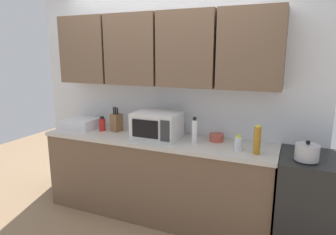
# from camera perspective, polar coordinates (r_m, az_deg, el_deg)

# --- Properties ---
(wall_back_with_cabinets) EXTENTS (3.39, 0.38, 2.60)m
(wall_back_with_cabinets) POSITION_cam_1_polar(r_m,az_deg,el_deg) (3.30, -0.72, 8.58)
(wall_back_with_cabinets) COLOR white
(wall_back_with_cabinets) RESTS_ON ground_plane
(counter_run) EXTENTS (2.52, 0.63, 0.90)m
(counter_run) POSITION_cam_1_polar(r_m,az_deg,el_deg) (3.36, -2.31, -11.21)
(counter_run) COLOR brown
(counter_run) RESTS_ON ground_plane
(stove_range) EXTENTS (0.76, 0.64, 0.91)m
(stove_range) POSITION_cam_1_polar(r_m,az_deg,el_deg) (3.08, 27.45, -14.94)
(stove_range) COLOR black
(stove_range) RESTS_ON ground_plane
(kettle) EXTENTS (0.19, 0.19, 0.17)m
(kettle) POSITION_cam_1_polar(r_m,az_deg,el_deg) (2.74, 25.17, -6.06)
(kettle) COLOR #B2B2B7
(kettle) RESTS_ON stove_range
(microwave) EXTENTS (0.48, 0.37, 0.28)m
(microwave) POSITION_cam_1_polar(r_m,az_deg,el_deg) (3.14, -2.15, -1.53)
(microwave) COLOR silver
(microwave) RESTS_ON counter_run
(dish_rack) EXTENTS (0.38, 0.30, 0.12)m
(dish_rack) POSITION_cam_1_polar(r_m,az_deg,el_deg) (3.73, -16.48, -1.11)
(dish_rack) COLOR silver
(dish_rack) RESTS_ON counter_run
(knife_block) EXTENTS (0.12, 0.14, 0.29)m
(knife_block) POSITION_cam_1_polar(r_m,az_deg,el_deg) (3.50, -9.89, -0.90)
(knife_block) COLOR brown
(knife_block) RESTS_ON counter_run
(bottle_clear_tall) EXTENTS (0.07, 0.07, 0.14)m
(bottle_clear_tall) POSITION_cam_1_polar(r_m,az_deg,el_deg) (2.85, 13.38, -4.82)
(bottle_clear_tall) COLOR silver
(bottle_clear_tall) RESTS_ON counter_run
(bottle_white_jar) EXTENTS (0.05, 0.05, 0.27)m
(bottle_white_jar) POSITION_cam_1_polar(r_m,az_deg,el_deg) (2.98, 5.11, -2.60)
(bottle_white_jar) COLOR white
(bottle_white_jar) RESTS_ON counter_run
(bottle_amber_vinegar) EXTENTS (0.06, 0.06, 0.27)m
(bottle_amber_vinegar) POSITION_cam_1_polar(r_m,az_deg,el_deg) (2.77, 16.76, -4.22)
(bottle_amber_vinegar) COLOR #AD701E
(bottle_amber_vinegar) RESTS_ON counter_run
(bottle_red_sauce) EXTENTS (0.07, 0.07, 0.17)m
(bottle_red_sauce) POSITION_cam_1_polar(r_m,az_deg,el_deg) (3.54, -12.52, -1.28)
(bottle_red_sauce) COLOR red
(bottle_red_sauce) RESTS_ON counter_run
(bowl_ceramic_small) EXTENTS (0.15, 0.15, 0.08)m
(bowl_ceramic_small) POSITION_cam_1_polar(r_m,az_deg,el_deg) (3.10, 9.30, -3.82)
(bowl_ceramic_small) COLOR #B24C3D
(bowl_ceramic_small) RESTS_ON counter_run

